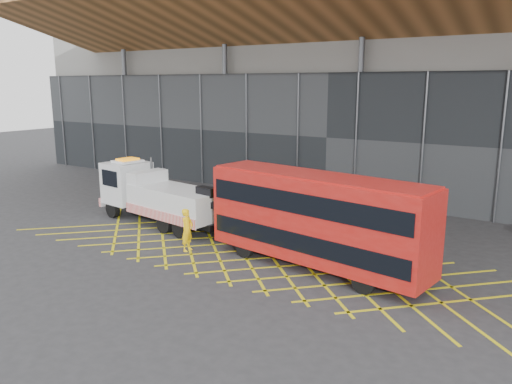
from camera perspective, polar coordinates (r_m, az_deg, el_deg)
The scene contains 6 objects.
ground_plane at distance 24.34m, azimuth -7.91°, elevation -5.35°, with size 120.00×120.00×0.00m, color #2B2B2D.
road_markings at distance 22.06m, azimuth 0.09°, elevation -7.09°, with size 24.76×7.16×0.01m.
construction_building at distance 38.35m, azimuth 12.77°, elevation 14.46°, with size 55.00×23.97×18.00m.
recovery_truck at distance 26.99m, azimuth -11.34°, elevation -0.34°, with size 9.59×3.44×3.32m.
bus_towed at distance 19.97m, azimuth 6.88°, elevation -2.86°, with size 9.69×3.59×3.85m.
worker at distance 22.43m, azimuth -7.86°, elevation -4.31°, with size 0.70×0.46×1.92m, color yellow.
Camera 1 is at (15.20, -17.54, 7.32)m, focal length 35.00 mm.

